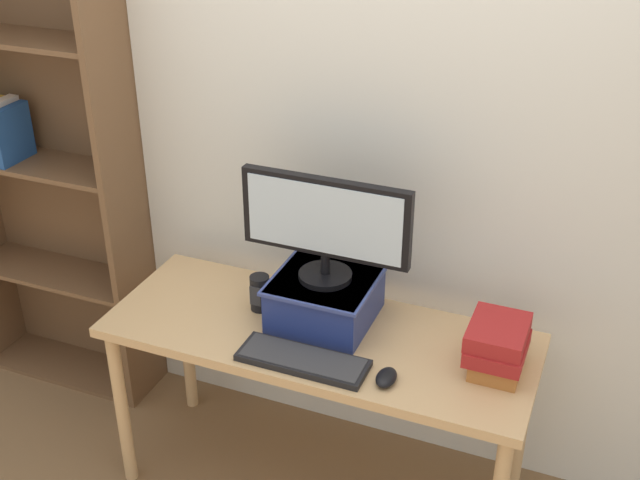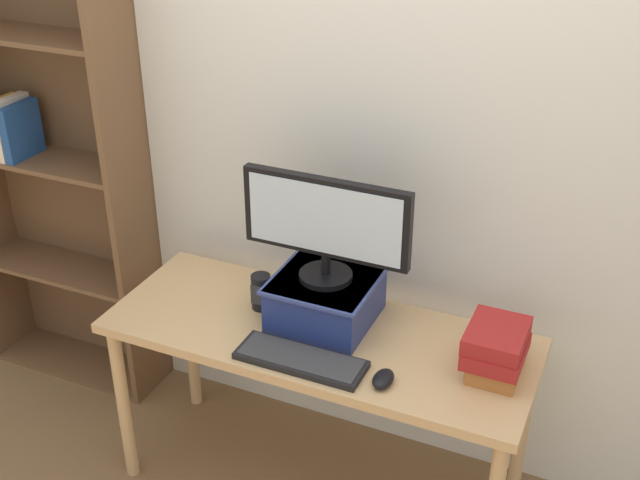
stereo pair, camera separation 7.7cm
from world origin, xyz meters
name	(u,v)px [view 2 (the right image)]	position (x,y,z in m)	size (l,w,h in m)	color
back_wall	(367,137)	(0.00, 0.43, 1.30)	(7.00, 0.08, 2.60)	silver
desk	(319,351)	(0.00, 0.00, 0.65)	(1.51, 0.58, 0.73)	tan
bookshelf_unit	(47,155)	(-1.37, 0.28, 1.06)	(0.84, 0.28, 2.08)	brown
riser_box	(326,297)	(-0.01, 0.08, 0.82)	(0.35, 0.36, 0.17)	navy
computer_monitor	(326,224)	(-0.01, 0.08, 1.11)	(0.60, 0.19, 0.38)	black
keyboard	(301,360)	(0.02, -0.19, 0.74)	(0.44, 0.15, 0.02)	black
computer_mouse	(383,379)	(0.30, -0.18, 0.75)	(0.06, 0.10, 0.04)	black
book_stack	(496,350)	(0.61, 0.02, 0.82)	(0.19, 0.24, 0.16)	#AD662D
desk_speaker	(261,292)	(-0.25, 0.05, 0.80)	(0.07, 0.08, 0.14)	black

